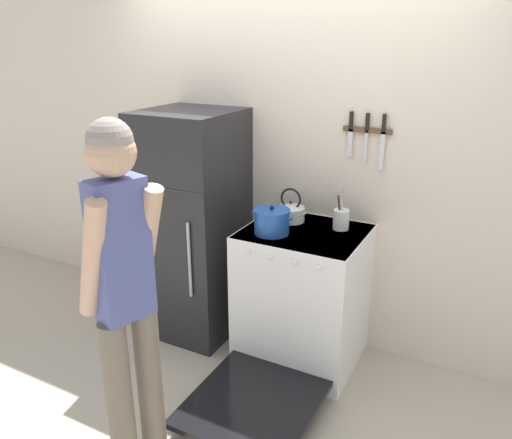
{
  "coord_description": "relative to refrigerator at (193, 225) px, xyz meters",
  "views": [
    {
      "loc": [
        1.39,
        -3.09,
        2.09
      ],
      "look_at": [
        0.03,
        -0.48,
        1.02
      ],
      "focal_mm": 35.0,
      "sensor_mm": 36.0,
      "label": 1
    }
  ],
  "objects": [
    {
      "name": "refrigerator",
      "position": [
        0.0,
        0.0,
        0.0
      ],
      "size": [
        0.63,
        0.67,
        1.64
      ],
      "color": "black",
      "rests_on": "ground_plane"
    },
    {
      "name": "wall_back",
      "position": [
        0.57,
        0.35,
        0.46
      ],
      "size": [
        10.0,
        0.06,
        2.55
      ],
      "color": "beige",
      "rests_on": "ground_plane"
    },
    {
      "name": "dutch_oven_pot",
      "position": [
        0.7,
        -0.14,
        0.2
      ],
      "size": [
        0.27,
        0.23,
        0.18
      ],
      "color": "#1E4C9E",
      "rests_on": "stove_range"
    },
    {
      "name": "tea_kettle",
      "position": [
        0.71,
        0.12,
        0.18
      ],
      "size": [
        0.24,
        0.19,
        0.23
      ],
      "color": "silver",
      "rests_on": "stove_range"
    },
    {
      "name": "wall_knife_strip",
      "position": [
        1.13,
        0.31,
        0.73
      ],
      "size": [
        0.31,
        0.03,
        0.35
      ],
      "color": "brown"
    },
    {
      "name": "person",
      "position": [
        0.49,
        -1.25,
        0.2
      ],
      "size": [
        0.36,
        0.42,
        1.79
      ],
      "rotation": [
        0.0,
        0.0,
        1.28
      ],
      "color": "#6B6051",
      "rests_on": "ground_plane"
    },
    {
      "name": "utensil_jar",
      "position": [
        1.06,
        0.13,
        0.19
      ],
      "size": [
        0.1,
        0.1,
        0.27
      ],
      "color": "silver",
      "rests_on": "stove_range"
    },
    {
      "name": "ground_plane",
      "position": [
        0.57,
        0.32,
        -0.82
      ],
      "size": [
        14.0,
        14.0,
        0.0
      ],
      "primitive_type": "plane",
      "color": "#B2A893"
    },
    {
      "name": "stove_range",
      "position": [
        0.87,
        -0.05,
        -0.36
      ],
      "size": [
        0.76,
        1.42,
        0.94
      ],
      "color": "white",
      "rests_on": "ground_plane"
    }
  ]
}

